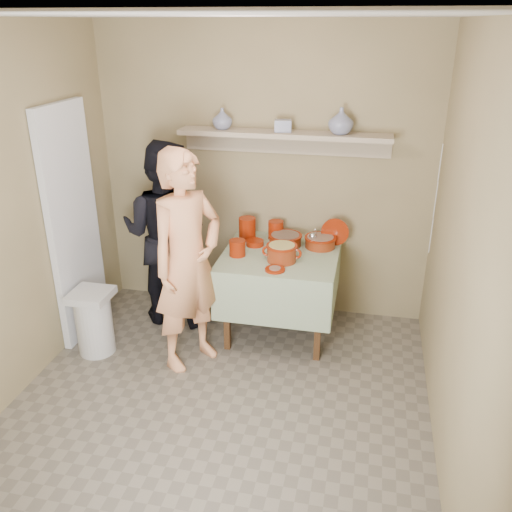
% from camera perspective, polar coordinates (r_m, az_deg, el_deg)
% --- Properties ---
extents(ground, '(3.50, 3.50, 0.00)m').
position_cam_1_polar(ground, '(3.99, -4.58, -16.78)').
color(ground, '#6A6153').
rests_on(ground, ground).
extents(tile_panel, '(0.06, 0.70, 2.00)m').
position_cam_1_polar(tile_panel, '(4.80, -18.65, 3.10)').
color(tile_panel, silver).
rests_on(tile_panel, ground).
extents(plate_stack_a, '(0.15, 0.15, 0.20)m').
position_cam_1_polar(plate_stack_a, '(4.86, -0.92, 2.90)').
color(plate_stack_a, maroon).
rests_on(plate_stack_a, serving_table).
extents(plate_stack_b, '(0.14, 0.14, 0.17)m').
position_cam_1_polar(plate_stack_b, '(4.88, 2.10, 2.76)').
color(plate_stack_b, maroon).
rests_on(plate_stack_b, serving_table).
extents(bowl_stack, '(0.14, 0.14, 0.14)m').
position_cam_1_polar(bowl_stack, '(4.53, -1.97, 0.86)').
color(bowl_stack, maroon).
rests_on(bowl_stack, serving_table).
extents(empty_bowl, '(0.16, 0.16, 0.05)m').
position_cam_1_polar(empty_bowl, '(4.75, -0.12, 1.40)').
color(empty_bowl, maroon).
rests_on(empty_bowl, serving_table).
extents(propped_lid, '(0.24, 0.04, 0.24)m').
position_cam_1_polar(propped_lid, '(4.78, 8.31, 2.51)').
color(propped_lid, maroon).
rests_on(propped_lid, serving_table).
extents(vase_right, '(0.22, 0.22, 0.21)m').
position_cam_1_polar(vase_right, '(4.59, 8.94, 13.87)').
color(vase_right, navy).
rests_on(vase_right, wall_shelf).
extents(vase_left, '(0.23, 0.23, 0.18)m').
position_cam_1_polar(vase_left, '(4.76, -3.57, 14.22)').
color(vase_left, navy).
rests_on(vase_left, wall_shelf).
extents(ceramic_box, '(0.15, 0.12, 0.10)m').
position_cam_1_polar(ceramic_box, '(4.64, 2.85, 13.53)').
color(ceramic_box, navy).
rests_on(ceramic_box, wall_shelf).
extents(person_cook, '(0.70, 0.77, 1.76)m').
position_cam_1_polar(person_cook, '(4.17, -7.21, -0.62)').
color(person_cook, '#EE9B67').
rests_on(person_cook, ground).
extents(person_helper, '(0.82, 0.65, 1.67)m').
position_cam_1_polar(person_helper, '(4.88, -9.49, 2.33)').
color(person_helper, black).
rests_on(person_helper, ground).
extents(room_shell, '(3.04, 3.54, 2.62)m').
position_cam_1_polar(room_shell, '(3.19, -5.51, 5.85)').
color(room_shell, '#92825A').
rests_on(room_shell, ground).
extents(serving_table, '(0.97, 0.97, 0.76)m').
position_cam_1_polar(serving_table, '(4.65, 2.58, -1.03)').
color(serving_table, '#4C2D16').
rests_on(serving_table, ground).
extents(cazuela_meat_a, '(0.30, 0.30, 0.10)m').
position_cam_1_polar(cazuela_meat_a, '(4.75, 3.09, 1.83)').
color(cazuela_meat_a, maroon).
rests_on(cazuela_meat_a, serving_table).
extents(cazuela_meat_b, '(0.28, 0.28, 0.10)m').
position_cam_1_polar(cazuela_meat_b, '(4.73, 6.78, 1.59)').
color(cazuela_meat_b, maroon).
rests_on(cazuela_meat_b, serving_table).
extents(ladle, '(0.08, 0.26, 0.19)m').
position_cam_1_polar(ladle, '(4.69, 6.02, 2.10)').
color(ladle, silver).
rests_on(ladle, cazuela_meat_b).
extents(cazuela_rice, '(0.33, 0.25, 0.14)m').
position_cam_1_polar(cazuela_rice, '(4.42, 2.72, 0.48)').
color(cazuela_rice, maroon).
rests_on(cazuela_rice, serving_table).
extents(front_plate, '(0.16, 0.16, 0.03)m').
position_cam_1_polar(front_plate, '(4.28, 2.01, -1.41)').
color(front_plate, maroon).
rests_on(front_plate, serving_table).
extents(wall_shelf, '(1.80, 0.25, 0.21)m').
position_cam_1_polar(wall_shelf, '(4.69, 2.99, 12.44)').
color(wall_shelf, tan).
rests_on(wall_shelf, room_shell).
extents(trash_bin, '(0.32, 0.32, 0.56)m').
position_cam_1_polar(trash_bin, '(4.72, -16.67, -6.63)').
color(trash_bin, silver).
rests_on(trash_bin, ground).
extents(electrical_cord, '(0.01, 0.05, 0.90)m').
position_cam_1_polar(electrical_cord, '(4.60, 18.38, 5.60)').
color(electrical_cord, silver).
rests_on(electrical_cord, wall_shelf).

